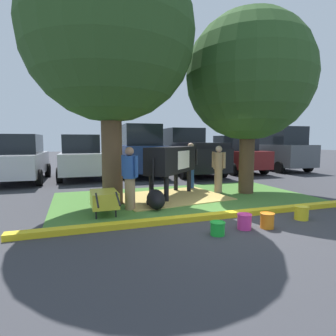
% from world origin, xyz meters
% --- Properties ---
extents(ground_plane, '(80.00, 80.00, 0.00)m').
position_xyz_m(ground_plane, '(0.00, 0.00, 0.00)').
color(ground_plane, '#38383D').
extents(grass_island, '(7.73, 4.20, 0.02)m').
position_xyz_m(grass_island, '(0.15, 2.38, 0.01)').
color(grass_island, '#477A33').
rests_on(grass_island, ground).
extents(curb_yellow, '(8.93, 0.24, 0.12)m').
position_xyz_m(curb_yellow, '(0.15, 0.13, 0.06)').
color(curb_yellow, yellow).
rests_on(curb_yellow, ground).
extents(hay_bedding, '(3.49, 2.81, 0.04)m').
position_xyz_m(hay_bedding, '(-0.25, 2.58, 0.03)').
color(hay_bedding, tan).
rests_on(hay_bedding, ground).
extents(shade_tree_left, '(4.51, 4.51, 6.77)m').
position_xyz_m(shade_tree_left, '(-2.07, 2.28, 4.48)').
color(shade_tree_left, brown).
rests_on(shade_tree_left, ground).
extents(shade_tree_right, '(4.08, 4.08, 5.87)m').
position_xyz_m(shade_tree_right, '(2.38, 2.46, 3.80)').
color(shade_tree_right, '#4C3823').
rests_on(shade_tree_right, ground).
extents(cow_holstein, '(2.48, 2.48, 1.61)m').
position_xyz_m(cow_holstein, '(-0.09, 2.85, 1.15)').
color(cow_holstein, black).
rests_on(cow_holstein, ground).
extents(calf_lying, '(0.69, 1.33, 0.48)m').
position_xyz_m(calf_lying, '(-1.06, 1.52, 0.24)').
color(calf_lying, black).
rests_on(calf_lying, ground).
extents(person_handler, '(0.34, 0.48, 1.59)m').
position_xyz_m(person_handler, '(1.52, 2.81, 0.85)').
color(person_handler, '#9E7F5B').
rests_on(person_handler, ground).
extents(person_visitor_near, '(0.42, 0.38, 1.68)m').
position_xyz_m(person_visitor_near, '(0.93, 3.80, 0.91)').
color(person_visitor_near, '#23478C').
rests_on(person_visitor_near, ground).
extents(person_visitor_far, '(0.35, 0.44, 1.61)m').
position_xyz_m(person_visitor_far, '(-1.74, 1.51, 0.87)').
color(person_visitor_far, '#9E7F5B').
rests_on(person_visitor_far, ground).
extents(wheelbarrow, '(0.61, 1.60, 0.63)m').
position_xyz_m(wheelbarrow, '(-2.42, 1.23, 0.39)').
color(wheelbarrow, gold).
rests_on(wheelbarrow, ground).
extents(bucket_green, '(0.29, 0.29, 0.25)m').
position_xyz_m(bucket_green, '(-0.54, -0.86, 0.13)').
color(bucket_green, green).
rests_on(bucket_green, ground).
extents(bucket_pink, '(0.30, 0.30, 0.31)m').
position_xyz_m(bucket_pink, '(0.14, -0.73, 0.16)').
color(bucket_pink, '#EA3893').
rests_on(bucket_pink, ground).
extents(bucket_orange, '(0.29, 0.29, 0.32)m').
position_xyz_m(bucket_orange, '(0.62, -0.83, 0.17)').
color(bucket_orange, orange).
rests_on(bucket_orange, ground).
extents(bucket_yellow, '(0.32, 0.32, 0.31)m').
position_xyz_m(bucket_yellow, '(1.75, -0.58, 0.16)').
color(bucket_yellow, yellow).
rests_on(bucket_yellow, ground).
extents(hatchback_white, '(2.13, 4.45, 2.02)m').
position_xyz_m(hatchback_white, '(-5.23, 7.79, 0.98)').
color(hatchback_white, silver).
rests_on(hatchback_white, ground).
extents(sedan_silver, '(2.13, 4.45, 2.02)m').
position_xyz_m(sedan_silver, '(-2.72, 8.22, 0.98)').
color(sedan_silver, silver).
rests_on(sedan_silver, ground).
extents(suv_dark_grey, '(2.23, 4.66, 2.52)m').
position_xyz_m(suv_dark_grey, '(0.05, 8.34, 1.27)').
color(suv_dark_grey, navy).
rests_on(suv_dark_grey, ground).
extents(pickup_truck_black, '(2.34, 5.46, 2.42)m').
position_xyz_m(pickup_truck_black, '(2.67, 7.97, 1.11)').
color(pickup_truck_black, black).
rests_on(pickup_truck_black, ground).
extents(sedan_red, '(2.13, 4.45, 2.02)m').
position_xyz_m(sedan_red, '(5.41, 7.95, 0.98)').
color(sedan_red, maroon).
rests_on(sedan_red, ground).
extents(suv_black, '(2.23, 4.66, 2.52)m').
position_xyz_m(suv_black, '(8.33, 8.06, 1.27)').
color(suv_black, '#4C5156').
rests_on(suv_black, ground).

